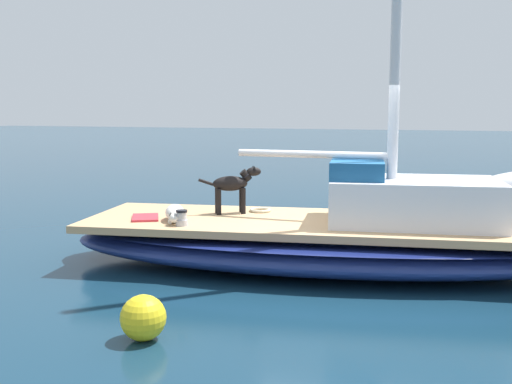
# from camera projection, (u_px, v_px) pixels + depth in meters

# --- Properties ---
(ground_plane) EXTENTS (120.00, 120.00, 0.00)m
(ground_plane) POSITION_uv_depth(u_px,v_px,m) (323.00, 267.00, 8.36)
(ground_plane) COLOR #143347
(sailboat_main) EXTENTS (3.70, 7.56, 0.66)m
(sailboat_main) POSITION_uv_depth(u_px,v_px,m) (323.00, 243.00, 8.32)
(sailboat_main) COLOR navy
(sailboat_main) RESTS_ON ground
(cabin_house) EXTENTS (1.75, 2.43, 0.84)m
(cabin_house) POSITION_uv_depth(u_px,v_px,m) (408.00, 198.00, 8.04)
(cabin_house) COLOR silver
(cabin_house) RESTS_ON sailboat_main
(dog_black) EXTENTS (0.58, 0.83, 0.70)m
(dog_black) POSITION_uv_depth(u_px,v_px,m) (233.00, 185.00, 8.78)
(dog_black) COLOR black
(dog_black) RESTS_ON sailboat_main
(dog_white) EXTENTS (0.89, 0.52, 0.22)m
(dog_white) POSITION_uv_depth(u_px,v_px,m) (175.00, 213.00, 8.23)
(dog_white) COLOR silver
(dog_white) RESTS_ON sailboat_main
(deck_winch) EXTENTS (0.16, 0.16, 0.21)m
(deck_winch) POSITION_uv_depth(u_px,v_px,m) (182.00, 218.00, 7.88)
(deck_winch) COLOR #B7B7BC
(deck_winch) RESTS_ON sailboat_main
(coiled_rope) EXTENTS (0.32, 0.32, 0.04)m
(coiled_rope) POSITION_uv_depth(u_px,v_px,m) (260.00, 210.00, 9.00)
(coiled_rope) COLOR beige
(coiled_rope) RESTS_ON sailboat_main
(deck_towel) EXTENTS (0.66, 0.59, 0.03)m
(deck_towel) POSITION_uv_depth(u_px,v_px,m) (145.00, 217.00, 8.41)
(deck_towel) COLOR #C6333D
(deck_towel) RESTS_ON sailboat_main
(mooring_buoy) EXTENTS (0.44, 0.44, 0.44)m
(mooring_buoy) POSITION_uv_depth(u_px,v_px,m) (143.00, 318.00, 5.67)
(mooring_buoy) COLOR yellow
(mooring_buoy) RESTS_ON ground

